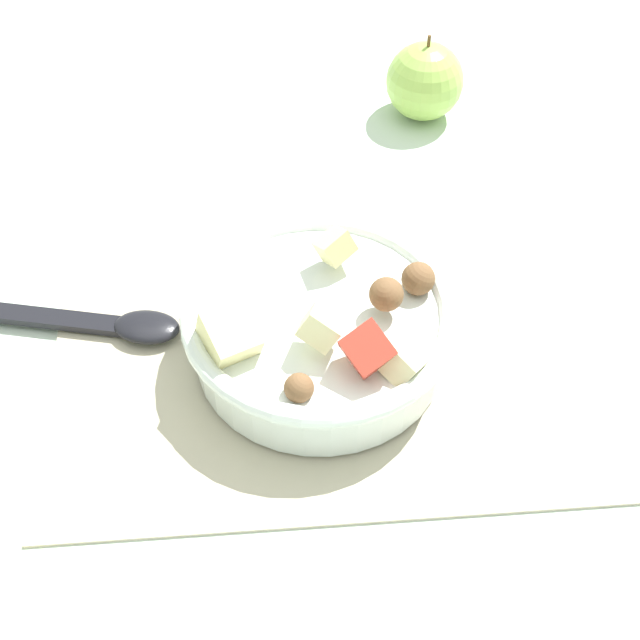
{
  "coord_description": "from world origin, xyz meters",
  "views": [
    {
      "loc": [
        0.05,
        0.46,
        0.55
      ],
      "look_at": [
        0.01,
        0.01,
        0.05
      ],
      "focal_mm": 47.88,
      "sensor_mm": 36.0,
      "label": 1
    }
  ],
  "objects": [
    {
      "name": "ground_plane",
      "position": [
        0.0,
        0.0,
        0.0
      ],
      "size": [
        2.4,
        2.4,
        0.0
      ],
      "primitive_type": "plane",
      "color": "silver"
    },
    {
      "name": "placemat",
      "position": [
        0.0,
        0.0,
        0.0
      ],
      "size": [
        0.46,
        0.33,
        0.01
      ],
      "primitive_type": "cube",
      "color": "#BCB299",
      "rests_on": "ground_plane"
    },
    {
      "name": "whole_apple",
      "position": [
        -0.13,
        -0.32,
        0.04
      ],
      "size": [
        0.08,
        0.08,
        0.09
      ],
      "color": "#9EC656",
      "rests_on": "ground_plane"
    },
    {
      "name": "salad_bowl",
      "position": [
        0.01,
        0.01,
        0.04
      ],
      "size": [
        0.22,
        0.22,
        0.09
      ],
      "color": "white",
      "rests_on": "placemat"
    },
    {
      "name": "serving_spoon",
      "position": [
        0.19,
        -0.03,
        0.01
      ],
      "size": [
        0.2,
        0.07,
        0.01
      ],
      "color": "black",
      "rests_on": "placemat"
    }
  ]
}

